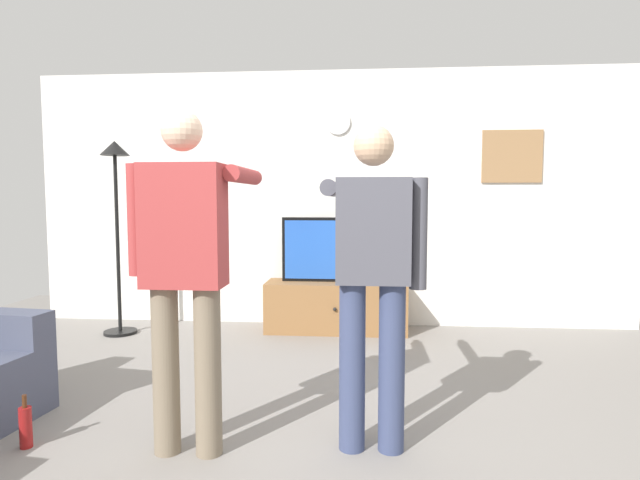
# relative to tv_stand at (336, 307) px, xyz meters

# --- Properties ---
(ground_plane) EXTENTS (8.40, 8.40, 0.00)m
(ground_plane) POSITION_rel_tv_stand_xyz_m (-0.07, -2.60, -0.25)
(ground_plane) COLOR gray
(back_wall) EXTENTS (6.40, 0.10, 2.70)m
(back_wall) POSITION_rel_tv_stand_xyz_m (-0.07, 0.35, 1.10)
(back_wall) COLOR silver
(back_wall) RESTS_ON ground_plane
(tv_stand) EXTENTS (1.43, 0.49, 0.51)m
(tv_stand) POSITION_rel_tv_stand_xyz_m (0.00, 0.00, 0.00)
(tv_stand) COLOR olive
(tv_stand) RESTS_ON ground_plane
(television) EXTENTS (1.11, 0.07, 0.66)m
(television) POSITION_rel_tv_stand_xyz_m (-0.00, 0.05, 0.58)
(television) COLOR black
(television) RESTS_ON tv_stand
(wall_clock) EXTENTS (0.26, 0.03, 0.26)m
(wall_clock) POSITION_rel_tv_stand_xyz_m (-0.00, 0.29, 1.90)
(wall_clock) COLOR white
(framed_picture) EXTENTS (0.60, 0.04, 0.54)m
(framed_picture) POSITION_rel_tv_stand_xyz_m (1.79, 0.30, 1.54)
(framed_picture) COLOR #997047
(floor_lamp) EXTENTS (0.32, 0.32, 1.92)m
(floor_lamp) POSITION_rel_tv_stand_xyz_m (-2.16, -0.28, 1.12)
(floor_lamp) COLOR black
(floor_lamp) RESTS_ON ground_plane
(person_standing_nearer_lamp) EXTENTS (0.59, 0.78, 1.80)m
(person_standing_nearer_lamp) POSITION_rel_tv_stand_xyz_m (-0.66, -2.57, 0.77)
(person_standing_nearer_lamp) COLOR #7A6B56
(person_standing_nearer_lamp) RESTS_ON ground_plane
(person_standing_nearer_couch) EXTENTS (0.56, 0.78, 1.73)m
(person_standing_nearer_couch) POSITION_rel_tv_stand_xyz_m (0.32, -2.45, 0.73)
(person_standing_nearer_couch) COLOR #384266
(person_standing_nearer_couch) RESTS_ON ground_plane
(beverage_bottle) EXTENTS (0.07, 0.07, 0.29)m
(beverage_bottle) POSITION_rel_tv_stand_xyz_m (-1.56, -2.60, -0.14)
(beverage_bottle) COLOR maroon
(beverage_bottle) RESTS_ON ground_plane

